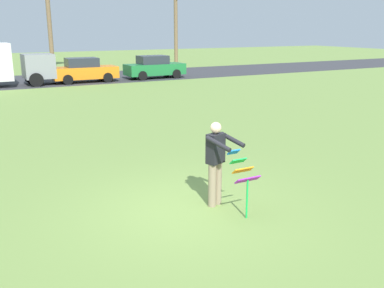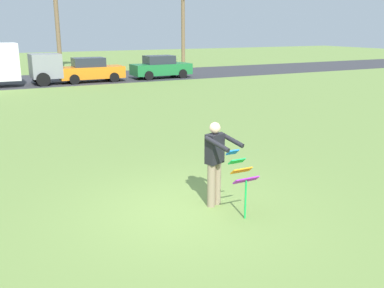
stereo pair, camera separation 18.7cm
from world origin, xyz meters
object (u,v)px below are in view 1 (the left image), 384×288
at_px(parked_car_orange, 84,71).
at_px(parked_car_green, 154,67).
at_px(kite_held, 243,173).
at_px(person_kite_flyer, 216,161).

bearing_deg(parked_car_orange, parked_car_green, -0.01).
height_order(kite_held, parked_car_green, parked_car_green).
distance_m(kite_held, parked_car_orange, 22.36).
height_order(parked_car_orange, parked_car_green, same).
bearing_deg(parked_car_green, parked_car_orange, 179.99).
xyz_separation_m(person_kite_flyer, parked_car_orange, (2.78, 21.57, -0.18)).
relative_size(kite_held, parked_car_green, 0.29).
bearing_deg(parked_car_orange, person_kite_flyer, -97.33).
relative_size(person_kite_flyer, kite_held, 1.39).
height_order(person_kite_flyer, parked_car_green, person_kite_flyer).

